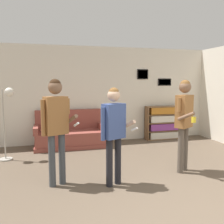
{
  "coord_description": "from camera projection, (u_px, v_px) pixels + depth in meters",
  "views": [
    {
      "loc": [
        -1.6,
        -2.33,
        1.72
      ],
      "look_at": [
        -0.36,
        2.31,
        1.14
      ],
      "focal_mm": 40.0,
      "sensor_mm": 36.0,
      "label": 1
    }
  ],
  "objects": [
    {
      "name": "wall_back",
      "position": [
        103.0,
        95.0,
        7.16
      ],
      "size": [
        8.77,
        0.08,
        2.7
      ],
      "color": "silver",
      "rests_on": "ground_plane"
    },
    {
      "name": "bookshelf",
      "position": [
        164.0,
        123.0,
        7.52
      ],
      "size": [
        1.15,
        0.3,
        0.99
      ],
      "color": "brown",
      "rests_on": "ground_plane"
    },
    {
      "name": "person_player_foreground_center",
      "position": [
        114.0,
        126.0,
        4.07
      ],
      "size": [
        0.58,
        0.39,
        1.63
      ],
      "color": "black",
      "rests_on": "ground_plane"
    },
    {
      "name": "floor_lamp",
      "position": [
        3.0,
        105.0,
        5.37
      ],
      "size": [
        0.48,
        0.28,
        1.6
      ],
      "color": "#ADA89E",
      "rests_on": "ground_plane"
    },
    {
      "name": "couch",
      "position": [
        70.0,
        135.0,
        6.63
      ],
      "size": [
        1.83,
        0.8,
        0.96
      ],
      "color": "brown",
      "rests_on": "ground_plane"
    },
    {
      "name": "person_player_foreground_left",
      "position": [
        56.0,
        120.0,
        4.05
      ],
      "size": [
        0.58,
        0.42,
        1.77
      ],
      "color": "#3D4247",
      "rests_on": "ground_plane"
    },
    {
      "name": "person_watcher_holding_cup",
      "position": [
        184.0,
        115.0,
        4.69
      ],
      "size": [
        0.43,
        0.58,
        1.76
      ],
      "color": "brown",
      "rests_on": "ground_plane"
    }
  ]
}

